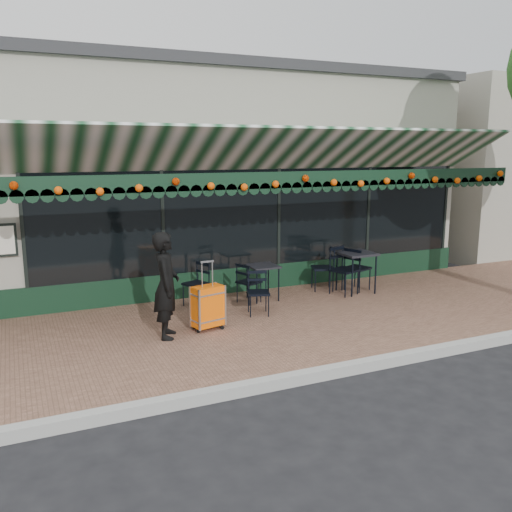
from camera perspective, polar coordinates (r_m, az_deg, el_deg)
name	(u,v)px	position (r m, az deg, el deg)	size (l,w,h in m)	color
ground	(317,377)	(7.42, 6.47, -12.53)	(80.00, 80.00, 0.00)	black
sidewalk	(256,327)	(9.05, -0.04, -7.52)	(18.00, 4.00, 0.15)	brown
curb	(321,374)	(7.33, 6.81, -12.21)	(18.00, 0.16, 0.15)	#9E9E99
restaurant_building	(161,177)	(14.12, -9.93, 8.15)	(12.00, 9.60, 4.50)	gray
woman	(166,285)	(8.27, -9.42, -3.06)	(0.59, 0.39, 1.63)	black
suitcase	(208,307)	(8.65, -5.09, -5.36)	(0.53, 0.38, 1.11)	#FF6208
cafe_table_a	(357,256)	(10.96, 10.54, -0.04)	(0.66, 0.66, 0.81)	black
cafe_table_b	(263,269)	(10.25, 0.72, -1.35)	(0.54, 0.54, 0.67)	black
chair_a_left	(323,268)	(11.10, 7.03, -1.31)	(0.44, 0.44, 0.89)	black
chair_a_right	(357,268)	(11.19, 10.64, -1.30)	(0.45, 0.45, 0.89)	black
chair_a_front	(344,271)	(10.81, 9.26, -1.54)	(0.47, 0.47, 0.95)	black
chair_b_left	(196,284)	(9.95, -6.34, -2.99)	(0.40, 0.40, 0.81)	black
chair_b_right	(249,282)	(10.12, -0.75, -2.80)	(0.38, 0.38, 0.77)	black
chair_b_front	(258,293)	(9.38, 0.25, -3.93)	(0.38, 0.38, 0.76)	black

